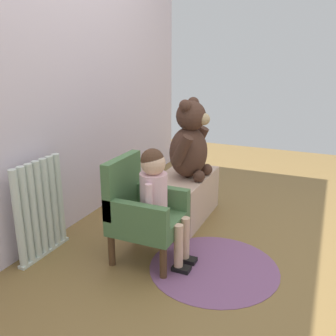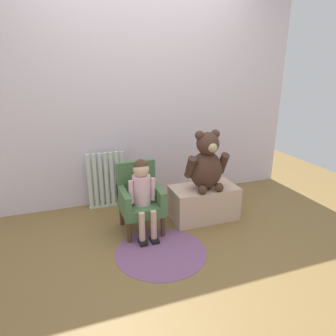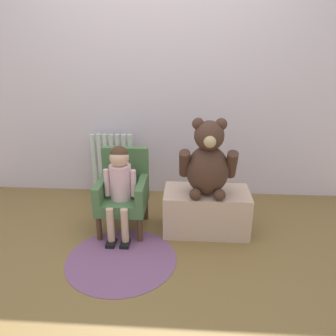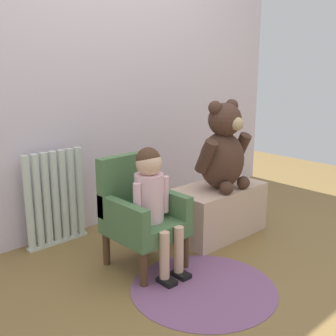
{
  "view_description": "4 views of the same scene",
  "coord_description": "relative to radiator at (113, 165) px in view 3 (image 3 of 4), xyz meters",
  "views": [
    {
      "loc": [
        -2.14,
        -0.63,
        1.29
      ],
      "look_at": [
        0.11,
        0.36,
        0.52
      ],
      "focal_mm": 40.0,
      "sensor_mm": 36.0,
      "label": 1
    },
    {
      "loc": [
        -0.86,
        -2.2,
        1.53
      ],
      "look_at": [
        0.06,
        0.37,
        0.61
      ],
      "focal_mm": 32.0,
      "sensor_mm": 36.0,
      "label": 2
    },
    {
      "loc": [
        0.29,
        -2.02,
        1.47
      ],
      "look_at": [
        0.14,
        0.44,
        0.52
      ],
      "focal_mm": 35.0,
      "sensor_mm": 36.0,
      "label": 3
    },
    {
      "loc": [
        -1.72,
        -1.45,
        1.22
      ],
      "look_at": [
        0.04,
        0.44,
        0.55
      ],
      "focal_mm": 45.0,
      "sensor_mm": 36.0,
      "label": 4
    }
  ],
  "objects": [
    {
      "name": "back_wall",
      "position": [
        0.46,
        0.12,
        0.88
      ],
      "size": [
        3.8,
        0.05,
        2.4
      ],
      "primitive_type": "cube",
      "color": "silver",
      "rests_on": "ground_plane"
    },
    {
      "name": "large_teddy_bear",
      "position": [
        0.9,
        -0.68,
        0.3
      ],
      "size": [
        0.44,
        0.31,
        0.6
      ],
      "color": "#462C21",
      "rests_on": "low_bench"
    },
    {
      "name": "child_figure",
      "position": [
        0.23,
        -0.72,
        0.17
      ],
      "size": [
        0.25,
        0.35,
        0.74
      ],
      "color": "beige",
      "rests_on": "ground_plane"
    },
    {
      "name": "floor_rug",
      "position": [
        0.29,
        -1.08,
        -0.31
      ],
      "size": [
        0.8,
        0.8,
        0.01
      ],
      "primitive_type": "cylinder",
      "color": "#7C4F76",
      "rests_on": "ground_plane"
    },
    {
      "name": "ground_plane",
      "position": [
        0.46,
        -1.01,
        -0.32
      ],
      "size": [
        6.0,
        6.0,
        0.0
      ],
      "primitive_type": "plane",
      "color": "brown"
    },
    {
      "name": "child_armchair",
      "position": [
        0.23,
        -0.61,
        0.01
      ],
      "size": [
        0.39,
        0.42,
        0.66
      ],
      "color": "#486D42",
      "rests_on": "ground_plane"
    },
    {
      "name": "low_bench",
      "position": [
        0.91,
        -0.63,
        -0.14
      ],
      "size": [
        0.69,
        0.37,
        0.35
      ],
      "primitive_type": "cube",
      "color": "#CBA890",
      "rests_on": "ground_plane"
    },
    {
      "name": "radiator",
      "position": [
        0.0,
        0.0,
        0.0
      ],
      "size": [
        0.43,
        0.05,
        0.64
      ],
      "color": "silver",
      "rests_on": "ground_plane"
    }
  ]
}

